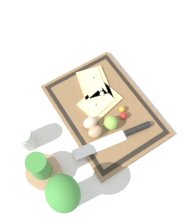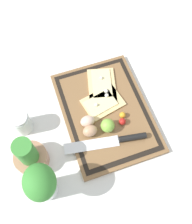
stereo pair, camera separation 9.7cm
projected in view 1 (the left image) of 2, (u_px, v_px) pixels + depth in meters
The scene contains 13 objects.
ground_plane at pixel (105, 111), 1.01m from camera, with size 6.00×6.00×0.00m, color silver.
cutting_board at pixel (105, 110), 1.01m from camera, with size 0.45×0.32×0.02m.
pizza_slice_near at pixel (95, 85), 1.03m from camera, with size 0.19×0.14×0.02m.
pizza_slice_far at pixel (99, 102), 1.00m from camera, with size 0.14×0.17×0.02m.
knife at pixel (125, 134), 0.94m from camera, with size 0.08×0.30×0.02m.
egg_brown at pixel (95, 132), 0.93m from camera, with size 0.04×0.05×0.04m, color tan.
egg_pink at pixel (90, 123), 0.95m from camera, with size 0.04×0.05×0.04m, color beige.
lime at pixel (111, 123), 0.94m from camera, with size 0.05×0.05×0.05m, color #7FB742.
cherry_tomato_red at pixel (124, 116), 0.97m from camera, with size 0.03×0.03×0.03m, color red.
cherry_tomato_yellow at pixel (122, 109), 0.98m from camera, with size 0.02×0.02×0.02m, color gold.
herb_pot at pixel (42, 170), 0.86m from camera, with size 0.11×0.11×0.17m.
sauce_jar at pixel (25, 139), 0.92m from camera, with size 0.07×0.07×0.10m.
herb_glass at pixel (64, 195), 0.77m from camera, with size 0.11×0.10×0.20m.
Camera 1 is at (-0.35, 0.26, 0.92)m, focal length 42.00 mm.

